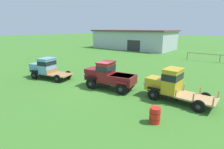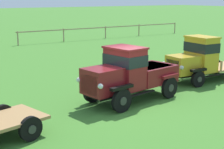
% 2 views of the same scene
% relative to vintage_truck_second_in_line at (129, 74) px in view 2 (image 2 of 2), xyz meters
% --- Properties ---
extents(ground_plane, '(240.00, 240.00, 0.00)m').
position_rel_vintage_truck_second_in_line_xyz_m(ground_plane, '(-0.51, -0.71, -1.17)').
color(ground_plane, '#3D7528').
extents(paddock_fence, '(19.05, 0.53, 1.26)m').
position_rel_vintage_truck_second_in_line_xyz_m(paddock_fence, '(10.82, 19.08, -0.22)').
color(paddock_fence, '#997F60').
rests_on(paddock_fence, ground).
extents(vintage_truck_second_in_line, '(4.65, 2.50, 2.31)m').
position_rel_vintage_truck_second_in_line_xyz_m(vintage_truck_second_in_line, '(0.00, 0.00, 0.00)').
color(vintage_truck_second_in_line, black).
rests_on(vintage_truck_second_in_line, ground).
extents(vintage_truck_midrow_center, '(4.92, 2.10, 2.31)m').
position_rel_vintage_truck_second_in_line_xyz_m(vintage_truck_midrow_center, '(4.99, 0.83, -0.02)').
color(vintage_truck_midrow_center, black).
rests_on(vintage_truck_midrow_center, ground).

